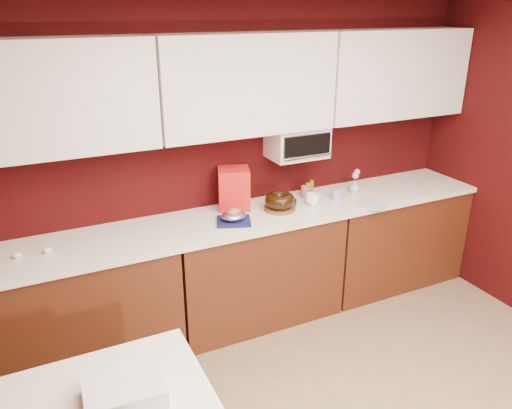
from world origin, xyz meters
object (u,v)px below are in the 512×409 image
(pandoro_box, at_px, (234,188))
(flower_vase, at_px, (355,186))
(coffee_mug, at_px, (312,198))
(newspaper_stack, at_px, (124,392))
(blue_jar, at_px, (336,194))
(foil_ham_nest, at_px, (234,215))
(toaster_oven, at_px, (297,142))
(bundt_cake, at_px, (280,200))

(pandoro_box, bearing_deg, flower_vase, 12.77)
(coffee_mug, height_order, flower_vase, coffee_mug)
(newspaper_stack, bearing_deg, blue_jar, 33.96)
(foil_ham_nest, distance_m, newspaper_stack, 1.68)
(coffee_mug, xyz_separation_m, newspaper_stack, (-1.78, -1.34, -0.15))
(pandoro_box, xyz_separation_m, blue_jar, (0.83, -0.18, -0.11))
(blue_jar, distance_m, newspaper_stack, 2.44)
(pandoro_box, relative_size, flower_vase, 3.04)
(blue_jar, height_order, flower_vase, flower_vase)
(pandoro_box, distance_m, newspaper_stack, 1.97)
(flower_vase, bearing_deg, toaster_oven, 169.22)
(foil_ham_nest, height_order, newspaper_stack, foil_ham_nest)
(foil_ham_nest, distance_m, blue_jar, 0.95)
(coffee_mug, bearing_deg, pandoro_box, 160.42)
(bundt_cake, distance_m, newspaper_stack, 2.02)
(bundt_cake, distance_m, coffee_mug, 0.29)
(toaster_oven, relative_size, newspaper_stack, 1.34)
(blue_jar, distance_m, flower_vase, 0.24)
(toaster_oven, relative_size, flower_vase, 4.25)
(pandoro_box, xyz_separation_m, coffee_mug, (0.59, -0.21, -0.11))
(bundt_cake, xyz_separation_m, pandoro_box, (-0.30, 0.19, 0.08))
(toaster_oven, xyz_separation_m, bundt_cake, (-0.24, -0.17, -0.39))
(toaster_oven, bearing_deg, pandoro_box, 178.18)
(flower_vase, bearing_deg, foil_ham_nest, -173.11)
(pandoro_box, relative_size, blue_jar, 3.49)
(newspaper_stack, bearing_deg, toaster_oven, 41.44)
(foil_ham_nest, xyz_separation_m, newspaper_stack, (-1.07, -1.29, -0.15))
(toaster_oven, relative_size, bundt_cake, 1.93)
(toaster_oven, bearing_deg, coffee_mug, -76.46)
(coffee_mug, xyz_separation_m, flower_vase, (0.47, 0.09, -0.00))
(pandoro_box, bearing_deg, toaster_oven, 17.21)
(bundt_cake, height_order, newspaper_stack, bundt_cake)
(pandoro_box, distance_m, flower_vase, 1.07)
(newspaper_stack, bearing_deg, foil_ham_nest, 50.12)
(bundt_cake, bearing_deg, coffee_mug, -3.32)
(bundt_cake, distance_m, blue_jar, 0.53)
(bundt_cake, relative_size, coffee_mug, 2.12)
(bundt_cake, xyz_separation_m, foil_ham_nest, (-0.42, -0.07, -0.03))
(flower_vase, bearing_deg, newspaper_stack, -147.60)
(flower_vase, relative_size, newspaper_stack, 0.31)
(toaster_oven, bearing_deg, bundt_cake, -143.71)
(coffee_mug, bearing_deg, flower_vase, 10.98)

